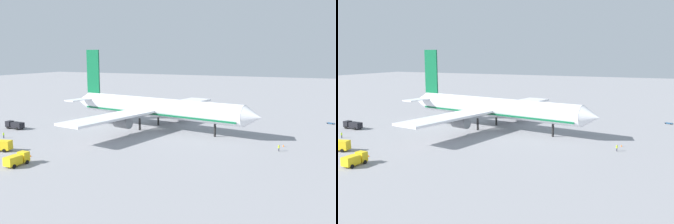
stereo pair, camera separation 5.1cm
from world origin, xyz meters
TOP-DOWN VIEW (x-y plane):
  - ground_plane at (0.00, 0.00)m, footprint 600.00×600.00m
  - airliner at (-1.36, 0.30)m, footprint 73.20×71.71m
  - service_truck_1 at (-23.59, -42.86)m, footprint 6.63×3.80m
  - service_truck_2 at (-42.55, -20.15)m, footprint 6.96×2.73m
  - service_truck_3 at (-9.71, -50.36)m, footprint 2.59×5.74m
  - baggage_cart_0 at (52.37, 33.60)m, footprint 3.05×2.18m
  - ground_worker_0 at (41.44, -13.10)m, footprint 0.47×0.47m
  - ground_worker_2 at (-34.76, -31.72)m, footprint 0.52×0.52m
  - traffic_cone_0 at (41.84, -7.59)m, footprint 0.36×0.36m
  - traffic_cone_1 at (-12.33, -43.70)m, footprint 0.36×0.36m

SIDE VIEW (x-z plane):
  - ground_plane at x=0.00m, z-range 0.00..0.00m
  - baggage_cart_0 at x=52.37m, z-range 0.07..0.47m
  - traffic_cone_0 at x=41.84m, z-range 0.00..0.55m
  - traffic_cone_1 at x=-12.33m, z-range 0.00..0.55m
  - ground_worker_0 at x=41.44m, z-range 0.02..1.75m
  - ground_worker_2 at x=-34.76m, z-range 0.02..1.80m
  - service_truck_2 at x=-42.55m, z-range 0.14..2.62m
  - service_truck_3 at x=-9.71m, z-range 0.09..2.80m
  - service_truck_1 at x=-23.59m, z-range 0.19..2.97m
  - airliner at x=-1.36m, z-range -6.09..20.02m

